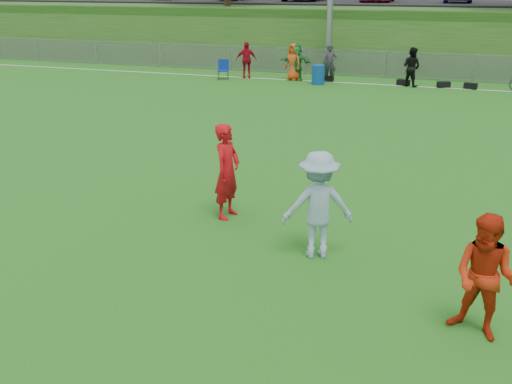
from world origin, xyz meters
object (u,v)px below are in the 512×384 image
at_px(player_red_left, 227,171).
at_px(player_red_center, 485,278).
at_px(recycling_bin, 318,75).
at_px(player_blue, 318,205).

distance_m(player_red_left, player_red_center, 5.36).
bearing_deg(recycling_bin, player_blue, -77.89).
bearing_deg(player_blue, player_red_left, -51.43).
bearing_deg(player_blue, recycling_bin, -100.16).
xyz_separation_m(player_red_left, player_blue, (2.05, -1.14, -0.02)).
height_order(player_red_center, player_blue, player_blue).
height_order(player_red_left, player_red_center, player_red_left).
bearing_deg(player_red_left, recycling_bin, 13.88).
bearing_deg(recycling_bin, player_red_left, -84.30).
bearing_deg(player_red_center, recycling_bin, 131.26).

